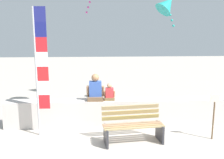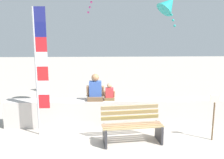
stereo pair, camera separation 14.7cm
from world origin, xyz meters
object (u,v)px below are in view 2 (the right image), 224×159
Objects in this scene: flag_banner at (40,65)px; kite_teal at (169,4)px; person_adult at (95,90)px; sign_post at (214,114)px; person_child at (109,93)px; park_bench at (132,126)px.

flag_banner is 4.86m from kite_teal.
person_adult reaches higher than sign_post.
person_adult is 0.23× the size of flag_banner.
flag_banner is at bearing -156.41° from person_adult.
kite_teal is (2.07, 1.76, 2.65)m from person_child.
kite_teal is at bearing 40.42° from person_child.
person_child is (-0.53, 1.15, 0.55)m from park_bench.
person_adult is 0.42m from person_child.
sign_post is at bearing 0.40° from park_bench.
flag_banner is at bearing 167.07° from park_bench.
park_bench is 2.81m from flag_banner.
flag_banner is (-2.33, 0.54, 1.47)m from park_bench.
park_bench is 1.62m from person_adult.
person_adult is at bearing 159.32° from sign_post.
person_child is 0.43× the size of kite_teal.
park_bench is at bearing -12.93° from flag_banner.
person_child is 2.85m from sign_post.
person_adult is 1.73m from flag_banner.
person_adult is at bearing 23.59° from flag_banner.
person_adult is at bearing -179.95° from person_child.
kite_teal reaches higher than flag_banner.
flag_banner is (-1.81, -0.61, 0.92)m from person_child.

